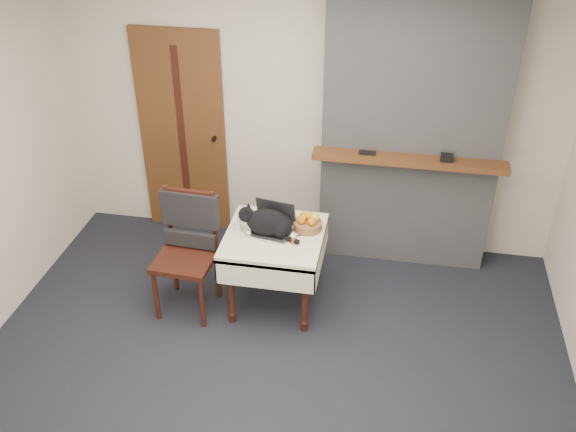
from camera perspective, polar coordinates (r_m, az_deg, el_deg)
name	(u,v)px	position (r m, az deg, el deg)	size (l,w,h in m)	color
ground	(266,382)	(4.88, -2.01, -14.55)	(4.50, 4.50, 0.00)	black
room_shell	(275,138)	(4.20, -1.13, 6.96)	(4.52, 4.01, 2.61)	beige
door	(183,134)	(6.14, -9.35, 7.21)	(0.82, 0.10, 2.00)	brown
chimney	(412,127)	(5.58, 10.97, 7.76)	(1.62, 0.48, 2.60)	gray
side_table	(275,246)	(5.19, -1.21, -2.66)	(0.78, 0.78, 0.70)	black
laptop	(272,224)	(5.14, -1.40, -0.73)	(0.37, 0.33, 0.24)	#B7B7BC
cat	(269,223)	(5.07, -1.72, -0.60)	(0.52, 0.23, 0.25)	black
cream_jar	(238,226)	(5.18, -4.46, -0.91)	(0.06, 0.06, 0.07)	silver
pill_bottle	(294,239)	(4.99, 0.49, -2.08)	(0.04, 0.04, 0.08)	#9B3C13
fruit_basket	(308,223)	(5.17, 1.78, -0.63)	(0.23, 0.23, 0.13)	#8F593A
desk_clutter	(303,230)	(5.16, 1.38, -1.30)	(0.15, 0.02, 0.01)	black
chair	(188,235)	(5.24, -8.86, -1.66)	(0.50, 0.49, 1.04)	black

